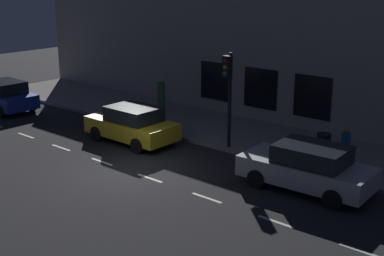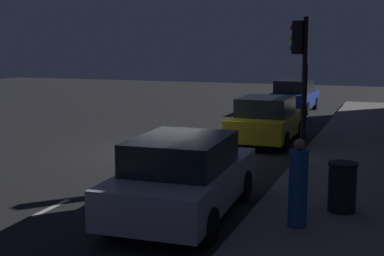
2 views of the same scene
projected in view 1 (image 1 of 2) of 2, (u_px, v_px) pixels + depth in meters
The scene contains 11 objects.
ground_plane at pixel (130, 172), 19.24m from camera, with size 60.00×60.00×0.00m, color #232326.
sidewalk at pixel (232, 132), 23.77m from camera, with size 4.50×32.00×0.15m.
building_facade at pixel (265, 59), 24.76m from camera, with size 0.65×32.00×6.20m.
lane_centre_line at pixel (150, 178), 18.61m from camera, with size 0.12×27.20×0.01m.
traffic_light at pixel (228, 84), 20.70m from camera, with size 0.49×0.32×3.86m.
parked_car_0 at pixel (132, 124), 22.37m from camera, with size 1.96×4.09×1.58m.
parked_car_1 at pixel (307, 167), 17.45m from camera, with size 2.15×4.48×1.58m.
parked_car_2 at pixel (4, 96), 27.54m from camera, with size 2.02×4.03×1.58m.
pedestrian_0 at pixel (161, 96), 26.68m from camera, with size 0.56×0.56×1.74m.
pedestrian_1 at pixel (345, 150), 18.89m from camera, with size 0.42×0.42×1.56m.
trash_bin at pixel (323, 145), 20.16m from camera, with size 0.55×0.55×0.95m.
Camera 1 is at (-12.20, -13.40, 7.01)m, focal length 49.19 mm.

